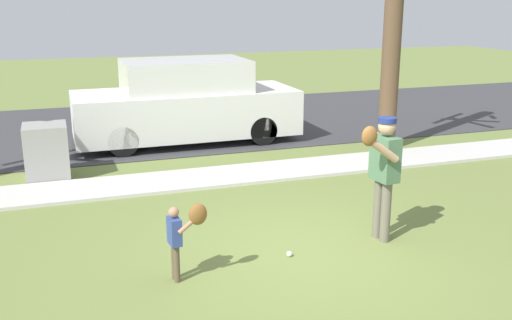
# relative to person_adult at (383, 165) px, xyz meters

# --- Properties ---
(ground_plane) EXTENTS (48.00, 48.00, 0.00)m
(ground_plane) POSITION_rel_person_adult_xyz_m (-1.15, 3.42, -1.08)
(ground_plane) COLOR olive
(sidewalk_strip) EXTENTS (36.00, 1.20, 0.06)m
(sidewalk_strip) POSITION_rel_person_adult_xyz_m (-1.15, 3.52, -1.05)
(sidewalk_strip) COLOR beige
(sidewalk_strip) RESTS_ON ground
(road_surface) EXTENTS (36.00, 6.80, 0.02)m
(road_surface) POSITION_rel_person_adult_xyz_m (-1.15, 8.52, -1.07)
(road_surface) COLOR #38383A
(road_surface) RESTS_ON ground
(person_adult) EXTENTS (0.68, 0.69, 1.72)m
(person_adult) POSITION_rel_person_adult_xyz_m (0.00, 0.00, 0.00)
(person_adult) COLOR #6B6656
(person_adult) RESTS_ON ground
(person_child) EXTENTS (0.45, 0.36, 0.98)m
(person_child) POSITION_rel_person_adult_xyz_m (-2.82, -0.31, -0.44)
(person_child) COLOR brown
(person_child) RESTS_ON ground
(baseball) EXTENTS (0.07, 0.07, 0.07)m
(baseball) POSITION_rel_person_adult_xyz_m (-1.38, -0.10, -1.04)
(baseball) COLOR white
(baseball) RESTS_ON ground
(utility_cabinet) EXTENTS (0.77, 0.79, 1.02)m
(utility_cabinet) POSITION_rel_person_adult_xyz_m (-4.31, 4.52, -0.57)
(utility_cabinet) COLOR gray
(utility_cabinet) RESTS_ON ground
(street_tree_near) EXTENTS (1.85, 1.89, 5.67)m
(street_tree_near) POSITION_rel_person_adult_xyz_m (2.78, 4.44, 1.92)
(street_tree_near) COLOR brown
(street_tree_near) RESTS_ON ground
(parked_van_white) EXTENTS (5.00, 1.95, 1.88)m
(parked_van_white) POSITION_rel_person_adult_xyz_m (-1.26, 6.48, -0.17)
(parked_van_white) COLOR silver
(parked_van_white) RESTS_ON road_surface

